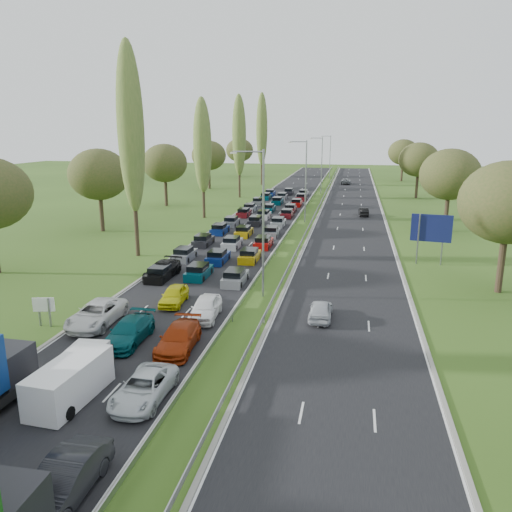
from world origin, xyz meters
The scene contains 24 objects.
ground centered at (4.50, 80.00, 0.00)m, with size 260.00×260.00×0.00m, color #2E4A17.
near_carriageway centered at (-2.25, 82.50, 0.00)m, with size 10.50×215.00×0.04m, color black.
far_carriageway centered at (11.25, 82.50, 0.00)m, with size 10.50×215.00×0.04m, color black.
central_reservation centered at (4.50, 82.50, 0.55)m, with size 2.36×215.00×0.32m.
lamp_columns centered at (4.50, 78.00, 6.00)m, with size 0.18×140.18×12.00m.
poplar_row centered at (-11.50, 68.17, 12.39)m, with size 2.80×127.80×22.44m.
woodland_left centered at (-22.00, 62.63, 7.68)m, with size 8.00×166.00×11.10m.
woodland_right centered at (24.00, 66.67, 7.68)m, with size 8.00×153.00×11.10m.
traffic_queue_fill centered at (-2.24, 77.38, 0.44)m, with size 9.06×68.55×0.80m.
near_car_2 centered at (-5.95, 34.59, 0.82)m, with size 2.65×5.74×1.60m, color silver.
near_car_3 centered at (-5.71, 46.54, 0.78)m, with size 2.12×5.21×1.51m, color black.
near_car_7 centered at (-2.38, 32.18, 0.77)m, with size 2.10×5.17×1.50m, color #054B51.
near_car_8 centered at (-2.09, 39.77, 0.73)m, with size 1.69×4.19×1.43m, color #C0C00C.
near_car_9 centered at (1.47, 18.49, 0.80)m, with size 1.66×4.75×1.57m, color black.
near_car_10 centered at (1.49, 25.65, 0.70)m, with size 2.26×4.91×1.36m, color silver.
near_car_11 centered at (1.14, 31.78, 0.77)m, with size 2.11×5.18×1.50m, color #962A09.
near_car_12 centered at (1.25, 37.29, 0.82)m, with size 1.88×4.67×1.59m, color white.
far_car_0 centered at (9.55, 38.75, 0.72)m, with size 1.65×4.10×1.40m, color #B1B5BC.
far_car_1 centered at (13.20, 85.64, 0.67)m, with size 1.39×3.98×1.31m, color black.
far_car_2 centered at (9.41, 134.56, 0.73)m, with size 2.36×5.12×1.42m, color gray.
white_van_front centered at (-2.37, 26.13, 0.98)m, with size 1.86×4.74×1.90m.
white_van_rear centered at (-2.14, 25.13, 1.06)m, with size 2.02×5.16×2.07m.
info_sign centered at (-9.40, 33.66, 1.37)m, with size 1.48×0.44×2.10m.
direction_sign centered at (19.40, 56.29, 3.57)m, with size 3.97×0.69×5.20m.
Camera 1 is at (11.51, 4.23, 13.43)m, focal length 35.00 mm.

